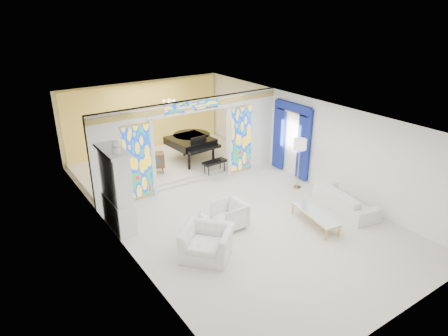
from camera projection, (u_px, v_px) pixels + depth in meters
floor at (225, 205)px, 12.70m from camera, size 12.00×12.00×0.00m
ceiling at (225, 113)px, 11.54m from camera, size 7.00×12.00×0.02m
wall_back at (144, 117)px, 16.70m from camera, size 7.00×0.02×3.00m
wall_front at (403, 259)px, 7.55m from camera, size 7.00×0.02×3.00m
wall_left at (113, 190)px, 10.31m from camera, size 0.02×12.00×3.00m
wall_right at (307, 140)px, 13.93m from camera, size 0.02×12.00×3.00m
partition_wall at (192, 139)px, 13.58m from camera, size 7.00×0.22×3.00m
stained_glass_left at (138, 162)px, 12.59m from camera, size 0.90×0.04×2.40m
stained_glass_right at (241, 139)px, 14.69m from camera, size 0.90×0.04×2.40m
stained_glass_transom at (192, 106)px, 13.05m from camera, size 2.00×0.04×0.34m
alcove_platform at (167, 162)px, 15.79m from camera, size 6.80×3.80×0.18m
gold_curtain_back at (145, 118)px, 16.60m from camera, size 6.70×0.10×2.90m
chandelier at (169, 101)px, 14.87m from camera, size 0.48×0.48×0.30m
blue_drapes at (292, 134)px, 14.39m from camera, size 0.14×1.85×2.65m
china_cabinet at (117, 190)px, 11.04m from camera, size 0.56×1.46×2.72m
armchair_left at (207, 243)px, 10.02m from camera, size 1.62×1.63×0.80m
armchair_right at (230, 215)px, 11.34m from camera, size 0.86×0.83×0.78m
sofa at (346, 200)px, 12.34m from camera, size 1.28×2.37×0.66m
side_table at (201, 224)px, 10.92m from camera, size 0.59×0.59×0.56m
vase at (201, 214)px, 10.80m from camera, size 0.26×0.26×0.21m
coffee_table at (315, 214)px, 11.45m from camera, size 0.82×1.79×0.38m
floor_lamp at (300, 147)px, 13.30m from camera, size 0.52×0.52×1.77m
grand_piano at (192, 141)px, 15.62m from camera, size 1.88×2.92×1.13m
tv_console at (155, 160)px, 14.45m from camera, size 0.76×0.64×0.75m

